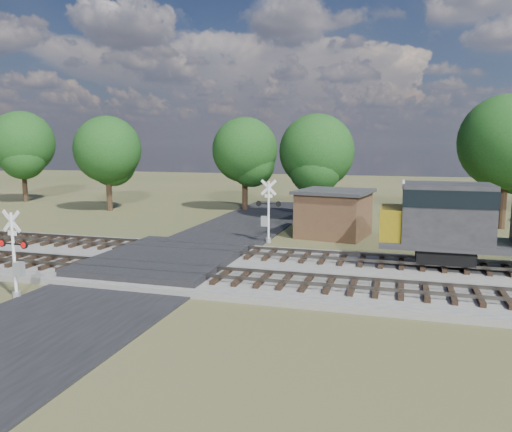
% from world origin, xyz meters
% --- Properties ---
extents(ground, '(160.00, 160.00, 0.00)m').
position_xyz_m(ground, '(0.00, 0.00, 0.00)').
color(ground, '#434725').
rests_on(ground, ground).
extents(ballast_bed, '(140.00, 10.00, 0.30)m').
position_xyz_m(ballast_bed, '(10.00, 0.50, 0.15)').
color(ballast_bed, gray).
rests_on(ballast_bed, ground).
extents(road, '(7.00, 60.00, 0.08)m').
position_xyz_m(road, '(0.00, 0.00, 0.04)').
color(road, black).
rests_on(road, ground).
extents(crossing_panel, '(7.00, 9.00, 0.62)m').
position_xyz_m(crossing_panel, '(0.00, 0.50, 0.32)').
color(crossing_panel, '#262628').
rests_on(crossing_panel, ground).
extents(track_near, '(140.00, 2.60, 0.33)m').
position_xyz_m(track_near, '(3.12, -2.00, 0.41)').
color(track_near, black).
rests_on(track_near, ballast_bed).
extents(track_far, '(140.00, 2.60, 0.33)m').
position_xyz_m(track_far, '(3.12, 3.00, 0.41)').
color(track_far, black).
rests_on(track_far, ballast_bed).
extents(crossing_signal_near, '(1.52, 0.33, 3.76)m').
position_xyz_m(crossing_signal_near, '(-3.52, -6.43, 1.56)').
color(crossing_signal_near, silver).
rests_on(crossing_signal_near, ground).
extents(crossing_signal_far, '(1.68, 0.36, 4.17)m').
position_xyz_m(crossing_signal_far, '(3.50, 8.03, 1.73)').
color(crossing_signal_far, silver).
rests_on(crossing_signal_far, ground).
extents(equipment_shed, '(5.57, 5.57, 3.27)m').
position_xyz_m(equipment_shed, '(7.40, 11.48, 1.66)').
color(equipment_shed, '#4E3121').
rests_on(equipment_shed, ground).
extents(treeline, '(78.93, 12.30, 10.96)m').
position_xyz_m(treeline, '(11.35, 20.10, 6.51)').
color(treeline, black).
rests_on(treeline, ground).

